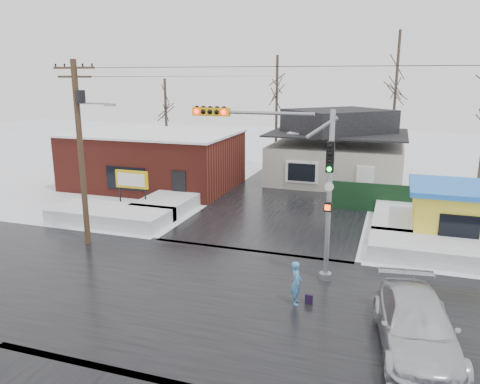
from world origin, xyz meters
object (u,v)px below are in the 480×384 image
(utility_pole, at_px, (81,143))
(pedestrian, at_px, (296,283))
(kiosk, at_px, (455,213))
(car, at_px, (416,327))
(marquee_sign, at_px, (132,181))
(traffic_signal, at_px, (291,170))

(utility_pole, xyz_separation_m, pedestrian, (11.21, -2.99, -4.28))
(kiosk, xyz_separation_m, car, (-2.11, -11.28, -0.67))
(marquee_sign, bearing_deg, pedestrian, -36.20)
(pedestrian, xyz_separation_m, car, (4.11, -1.80, -0.03))
(car, bearing_deg, traffic_signal, 131.93)
(utility_pole, xyz_separation_m, marquee_sign, (-1.07, 5.99, -3.19))
(traffic_signal, relative_size, pedestrian, 4.21)
(marquee_sign, height_order, kiosk, kiosk)
(utility_pole, height_order, pedestrian, utility_pole)
(traffic_signal, height_order, pedestrian, traffic_signal)
(kiosk, height_order, pedestrian, kiosk)
(traffic_signal, distance_m, kiosk, 10.43)
(traffic_signal, distance_m, car, 7.53)
(marquee_sign, xyz_separation_m, kiosk, (18.50, 0.50, -0.46))
(marquee_sign, xyz_separation_m, pedestrian, (12.28, -8.99, -1.09))
(marquee_sign, bearing_deg, traffic_signal, -29.72)
(utility_pole, bearing_deg, kiosk, 20.44)
(traffic_signal, xyz_separation_m, kiosk, (7.07, 7.03, -3.08))
(marquee_sign, distance_m, pedestrian, 15.25)
(car, bearing_deg, pedestrian, 148.98)
(kiosk, bearing_deg, utility_pole, -159.56)
(kiosk, bearing_deg, traffic_signal, -135.16)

